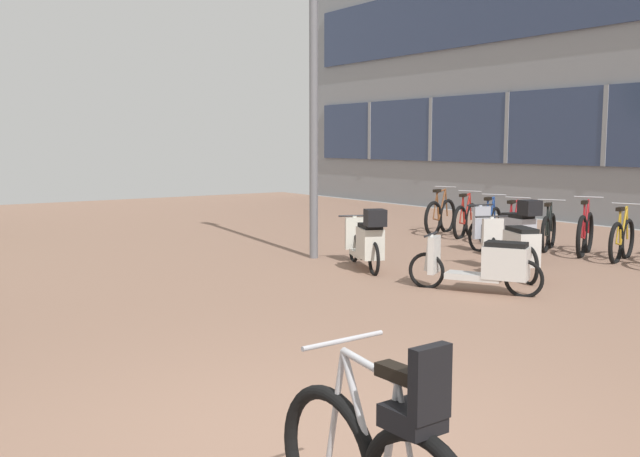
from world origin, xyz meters
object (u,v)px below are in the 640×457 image
(bicycle_rack_02, at_px, (585,234))
(bicycle_rack_07, at_px, (440,216))
(bicycle_rack_05, at_px, (490,224))
(scooter_far, at_px, (514,249))
(scooter_extra, at_px, (510,231))
(bicycle_rack_04, at_px, (514,228))
(bicycle_rack_03, at_px, (548,232))
(bicycle_rack_06, at_px, (466,220))
(scooter_near, at_px, (367,241))
(lamp_post, at_px, (314,53))
(bicycle_rack_01, at_px, (622,240))
(scooter_mid, at_px, (487,265))

(bicycle_rack_02, bearing_deg, bicycle_rack_07, 89.67)
(bicycle_rack_02, distance_m, bicycle_rack_05, 2.11)
(scooter_far, height_order, scooter_extra, scooter_extra)
(bicycle_rack_04, xyz_separation_m, bicycle_rack_07, (0.18, 2.11, 0.03))
(bicycle_rack_05, relative_size, scooter_extra, 0.64)
(bicycle_rack_03, bearing_deg, bicycle_rack_02, -84.88)
(bicycle_rack_02, relative_size, bicycle_rack_06, 1.02)
(scooter_near, bearing_deg, lamp_post, 91.06)
(scooter_extra, bearing_deg, bicycle_rack_04, 37.95)
(scooter_far, relative_size, lamp_post, 0.28)
(bicycle_rack_01, height_order, bicycle_rack_06, bicycle_rack_06)
(scooter_near, xyz_separation_m, scooter_far, (1.35, -1.63, -0.04))
(bicycle_rack_05, bearing_deg, bicycle_rack_01, -90.13)
(bicycle_rack_06, bearing_deg, bicycle_rack_04, -98.18)
(bicycle_rack_04, distance_m, scooter_extra, 1.57)
(bicycle_rack_05, xyz_separation_m, bicycle_rack_06, (0.06, 0.70, 0.01))
(bicycle_rack_01, relative_size, bicycle_rack_07, 0.96)
(scooter_mid, xyz_separation_m, scooter_extra, (2.37, 1.67, 0.10))
(bicycle_rack_05, bearing_deg, bicycle_rack_07, 88.47)
(bicycle_rack_02, relative_size, scooter_extra, 0.69)
(bicycle_rack_07, relative_size, scooter_mid, 0.87)
(bicycle_rack_04, xyz_separation_m, bicycle_rack_05, (0.14, 0.70, 0.00))
(bicycle_rack_07, distance_m, scooter_mid, 6.06)
(bicycle_rack_03, xyz_separation_m, scooter_far, (-2.57, -1.39, 0.08))
(bicycle_rack_01, distance_m, bicycle_rack_06, 3.51)
(bicycle_rack_04, height_order, scooter_near, scooter_near)
(bicycle_rack_03, xyz_separation_m, bicycle_rack_07, (0.08, 2.81, 0.03))
(bicycle_rack_04, bearing_deg, bicycle_rack_07, 85.10)
(scooter_near, relative_size, scooter_far, 0.94)
(scooter_extra, xyz_separation_m, lamp_post, (-2.62, 1.89, 2.87))
(bicycle_rack_06, relative_size, bicycle_rack_07, 0.94)
(bicycle_rack_06, distance_m, lamp_post, 5.06)
(bicycle_rack_03, height_order, scooter_extra, scooter_extra)
(bicycle_rack_07, distance_m, lamp_post, 5.15)
(bicycle_rack_06, xyz_separation_m, scooter_far, (-2.67, -3.49, 0.07))
(bicycle_rack_02, distance_m, scooter_far, 2.72)
(bicycle_rack_02, relative_size, bicycle_rack_07, 0.96)
(bicycle_rack_01, distance_m, scooter_extra, 1.79)
(bicycle_rack_06, bearing_deg, scooter_mid, -133.34)
(scooter_extra, bearing_deg, scooter_near, 168.98)
(scooter_extra, bearing_deg, bicycle_rack_01, -39.92)
(bicycle_rack_05, relative_size, scooter_mid, 0.77)
(bicycle_rack_06, bearing_deg, bicycle_rack_01, -91.07)
(bicycle_rack_01, bearing_deg, bicycle_rack_03, 91.58)
(bicycle_rack_06, bearing_deg, bicycle_rack_03, -92.83)
(bicycle_rack_03, bearing_deg, scooter_mid, -152.53)
(bicycle_rack_03, height_order, bicycle_rack_07, bicycle_rack_07)
(scooter_extra, bearing_deg, scooter_mid, -144.91)
(bicycle_rack_01, height_order, scooter_extra, scooter_extra)
(bicycle_rack_06, height_order, bicycle_rack_07, bicycle_rack_07)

